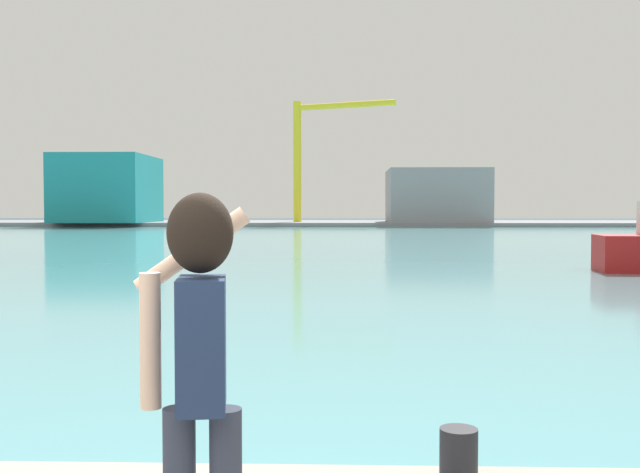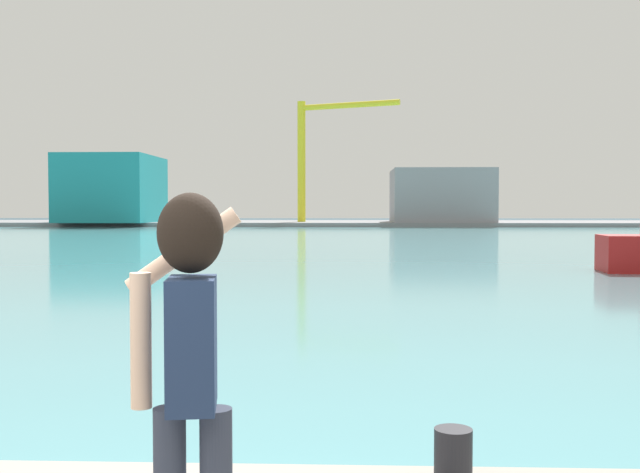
{
  "view_description": "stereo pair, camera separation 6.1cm",
  "coord_description": "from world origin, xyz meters",
  "px_view_note": "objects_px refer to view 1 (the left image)",
  "views": [
    {
      "loc": [
        1.41,
        -2.74,
        2.19
      ],
      "look_at": [
        1.09,
        7.03,
        1.81
      ],
      "focal_mm": 41.34,
      "sensor_mm": 36.0,
      "label": 1
    },
    {
      "loc": [
        1.47,
        -2.74,
        2.19
      ],
      "look_at": [
        1.09,
        7.03,
        1.81
      ],
      "focal_mm": 41.34,
      "sensor_mm": 36.0,
      "label": 2
    }
  ],
  "objects_px": {
    "person_photographer": "(199,351)",
    "warehouse_left": "(108,189)",
    "warehouse_right": "(436,196)",
    "port_crane": "(311,146)",
    "harbor_bollard": "(459,457)"
  },
  "relations": [
    {
      "from": "warehouse_left",
      "to": "port_crane",
      "type": "distance_m",
      "value": 25.37
    },
    {
      "from": "harbor_bollard",
      "to": "warehouse_left",
      "type": "bearing_deg",
      "value": 109.24
    },
    {
      "from": "warehouse_right",
      "to": "port_crane",
      "type": "height_order",
      "value": "port_crane"
    },
    {
      "from": "person_photographer",
      "to": "warehouse_right",
      "type": "xyz_separation_m",
      "value": [
        11.99,
        87.98,
        2.14
      ]
    },
    {
      "from": "warehouse_left",
      "to": "warehouse_right",
      "type": "xyz_separation_m",
      "value": [
        40.13,
        2.27,
        -0.81
      ]
    },
    {
      "from": "person_photographer",
      "to": "warehouse_right",
      "type": "height_order",
      "value": "warehouse_right"
    },
    {
      "from": "warehouse_left",
      "to": "port_crane",
      "type": "bearing_deg",
      "value": 5.06
    },
    {
      "from": "warehouse_right",
      "to": "port_crane",
      "type": "bearing_deg",
      "value": -179.67
    },
    {
      "from": "warehouse_left",
      "to": "warehouse_right",
      "type": "relative_size",
      "value": 1.09
    },
    {
      "from": "person_photographer",
      "to": "harbor_bollard",
      "type": "xyz_separation_m",
      "value": [
        1.31,
        1.31,
        -0.89
      ]
    },
    {
      "from": "person_photographer",
      "to": "port_crane",
      "type": "bearing_deg",
      "value": -6.03
    },
    {
      "from": "person_photographer",
      "to": "harbor_bollard",
      "type": "relative_size",
      "value": 5.0
    },
    {
      "from": "person_photographer",
      "to": "warehouse_left",
      "type": "bearing_deg",
      "value": 9.89
    },
    {
      "from": "person_photographer",
      "to": "harbor_bollard",
      "type": "height_order",
      "value": "person_photographer"
    },
    {
      "from": "warehouse_right",
      "to": "harbor_bollard",
      "type": "bearing_deg",
      "value": -97.03
    }
  ]
}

